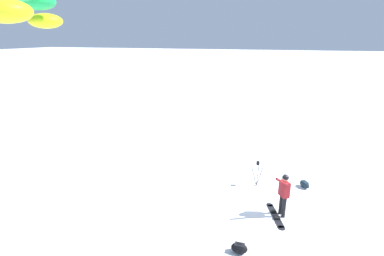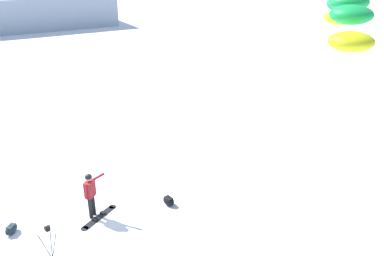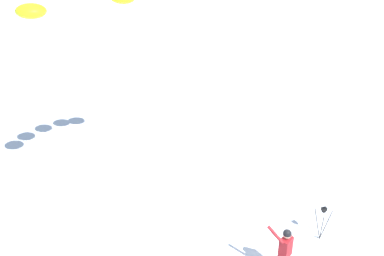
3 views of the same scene
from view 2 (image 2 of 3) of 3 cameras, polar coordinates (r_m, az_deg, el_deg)
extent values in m
plane|color=white|center=(15.39, -14.77, -12.71)|extent=(300.00, 300.00, 0.00)
cylinder|color=black|center=(15.48, -13.73, -10.43)|extent=(0.14, 0.14, 0.86)
cylinder|color=black|center=(15.32, -14.12, -10.85)|extent=(0.14, 0.14, 0.86)
cube|color=maroon|center=(15.01, -14.19, -8.31)|extent=(0.44, 0.48, 0.61)
sphere|color=tan|center=(14.78, -14.37, -6.83)|extent=(0.23, 0.23, 0.23)
sphere|color=black|center=(14.77, -14.38, -6.73)|extent=(0.24, 0.24, 0.24)
cylinder|color=maroon|center=(14.82, -13.14, -6.75)|extent=(0.51, 0.37, 0.42)
cylinder|color=maroon|center=(14.88, -14.63, -8.68)|extent=(0.09, 0.09, 0.61)
cube|color=black|center=(15.51, -12.94, -12.15)|extent=(0.75, 1.52, 0.02)
cylinder|color=black|center=(15.96, -11.13, -10.84)|extent=(0.27, 0.27, 0.02)
cylinder|color=black|center=(15.08, -14.87, -13.52)|extent=(0.27, 0.27, 0.02)
cube|color=black|center=(15.61, -12.41, -11.61)|extent=(0.23, 0.20, 0.08)
cube|color=black|center=(15.36, -13.51, -12.39)|extent=(0.23, 0.20, 0.08)
ellipsoid|color=yellow|center=(9.49, 21.46, 11.24)|extent=(1.28, 1.24, 0.44)
ellipsoid|color=green|center=(10.18, 21.51, 14.61)|extent=(1.28, 1.24, 0.44)
ellipsoid|color=green|center=(11.20, 21.22, 16.20)|extent=(1.28, 1.24, 0.44)
ellipsoid|color=green|center=(12.26, 20.74, 15.98)|extent=(1.28, 1.24, 0.44)
ellipsoid|color=yellow|center=(13.08, 20.22, 14.39)|extent=(1.28, 1.24, 0.44)
ellipsoid|color=#192833|center=(15.61, -24.09, -12.88)|extent=(0.56, 0.61, 0.33)
cube|color=#263A47|center=(15.55, -24.16, -12.53)|extent=(0.33, 0.37, 0.08)
cylinder|color=#262628|center=(13.80, -19.98, -15.45)|extent=(0.08, 0.33, 1.08)
cylinder|color=#262628|center=(13.73, -18.83, -15.48)|extent=(0.30, 0.17, 1.08)
cylinder|color=#262628|center=(13.94, -19.23, -14.90)|extent=(0.29, 0.20, 1.08)
cube|color=black|center=(13.48, -19.67, -13.39)|extent=(0.10, 0.10, 0.06)
cube|color=black|center=(13.44, -19.72, -13.12)|extent=(0.12, 0.16, 0.10)
ellipsoid|color=black|center=(15.74, -3.31, -10.21)|extent=(0.53, 0.33, 0.34)
cube|color=black|center=(15.68, -3.32, -9.84)|extent=(0.32, 0.20, 0.08)
camera|label=1|loc=(19.43, 13.37, 16.37)|focal=26.74mm
camera|label=3|loc=(22.55, -13.57, 23.70)|focal=39.56mm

